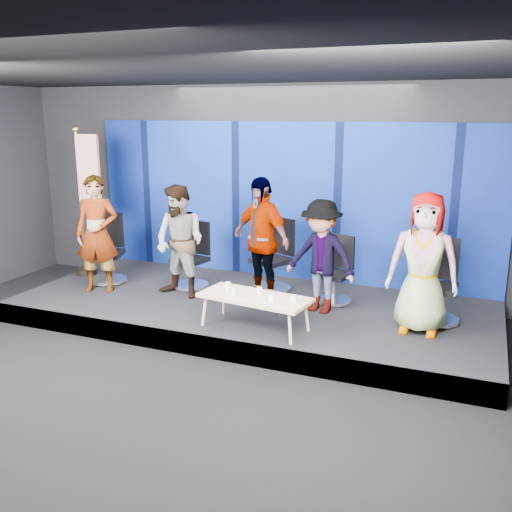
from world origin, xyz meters
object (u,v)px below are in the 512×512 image
at_px(chair_c, 274,267).
at_px(mug_b, 234,292).
at_px(chair_a, 108,260).
at_px(mug_d, 271,297).
at_px(panelist_c, 261,239).
at_px(chair_e, 437,295).
at_px(panelist_a, 97,234).
at_px(mug_e, 293,298).
at_px(coffee_table, 255,298).
at_px(panelist_b, 180,242).
at_px(chair_b, 192,266).
at_px(chair_d, 335,281).
at_px(panelist_d, 321,257).
at_px(flag_stand, 87,198).
at_px(panelist_e, 423,263).
at_px(mug_a, 228,286).
at_px(mug_c, 260,291).

bearing_deg(chair_c, mug_b, -62.95).
xyz_separation_m(chair_a, mug_d, (3.32, -1.15, 0.12)).
relative_size(panelist_c, chair_e, 1.66).
xyz_separation_m(panelist_a, mug_d, (3.13, -0.67, -0.43)).
height_order(panelist_c, mug_e, panelist_c).
height_order(chair_c, coffee_table, chair_c).
relative_size(panelist_a, mug_d, 21.78).
height_order(panelist_b, coffee_table, panelist_b).
bearing_deg(chair_b, chair_c, 25.03).
distance_m(chair_a, chair_d, 3.79).
distance_m(panelist_d, mug_d, 1.14).
height_order(chair_b, mug_e, chair_b).
height_order(chair_e, flag_stand, flag_stand).
bearing_deg(mug_e, chair_d, 83.80).
xyz_separation_m(chair_d, panelist_e, (1.30, -0.75, 0.58)).
bearing_deg(chair_a, flag_stand, 138.32).
xyz_separation_m(panelist_b, mug_b, (1.28, -0.88, -0.37)).
relative_size(panelist_a, panelist_d, 1.14).
bearing_deg(panelist_b, chair_a, -178.64).
bearing_deg(panelist_d, chair_c, 156.15).
xyz_separation_m(chair_a, panelist_e, (5.07, -0.36, 0.53)).
bearing_deg(panelist_e, chair_b, 171.32).
height_order(mug_d, flag_stand, flag_stand).
bearing_deg(panelist_e, panelist_b, 179.04).
bearing_deg(mug_d, mug_b, 177.52).
bearing_deg(flag_stand, chair_b, -2.69).
xyz_separation_m(mug_b, mug_e, (0.80, 0.02, -0.00)).
distance_m(chair_d, mug_e, 1.51).
bearing_deg(chair_a, mug_a, -39.50).
xyz_separation_m(mug_b, mug_c, (0.29, 0.17, -0.00)).
bearing_deg(mug_e, panelist_e, 26.96).
relative_size(panelist_b, chair_e, 1.53).
height_order(chair_e, mug_d, chair_e).
distance_m(chair_b, chair_e, 3.80).
bearing_deg(chair_e, panelist_b, -173.56).
xyz_separation_m(panelist_b, chair_d, (2.25, 0.63, -0.53)).
distance_m(chair_e, flag_stand, 5.82).
bearing_deg(coffee_table, chair_a, 160.87).
bearing_deg(mug_d, panelist_a, 167.87).
bearing_deg(mug_b, chair_d, 57.46).
bearing_deg(flag_stand, mug_e, -21.94).
height_order(chair_a, chair_e, chair_a).
distance_m(panelist_c, coffee_table, 1.31).
xyz_separation_m(panelist_a, mug_a, (2.43, -0.46, -0.42)).
relative_size(panelist_a, mug_e, 20.75).
bearing_deg(chair_c, mug_d, -46.52).
height_order(chair_e, mug_a, chair_e).
bearing_deg(chair_a, panelist_e, -24.06).
relative_size(chair_d, mug_a, 10.54).
bearing_deg(coffee_table, mug_d, -17.93).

